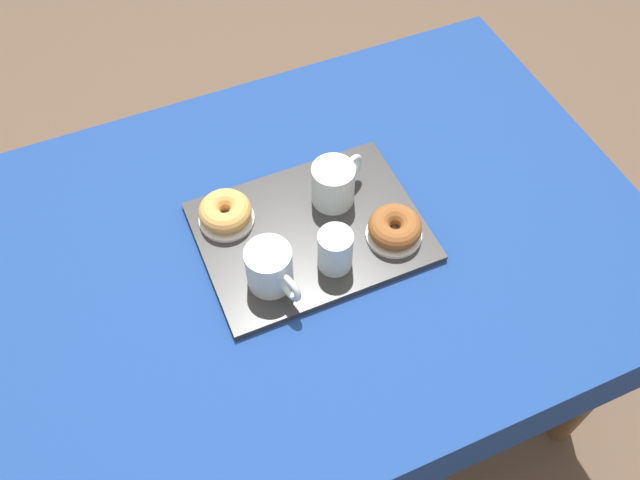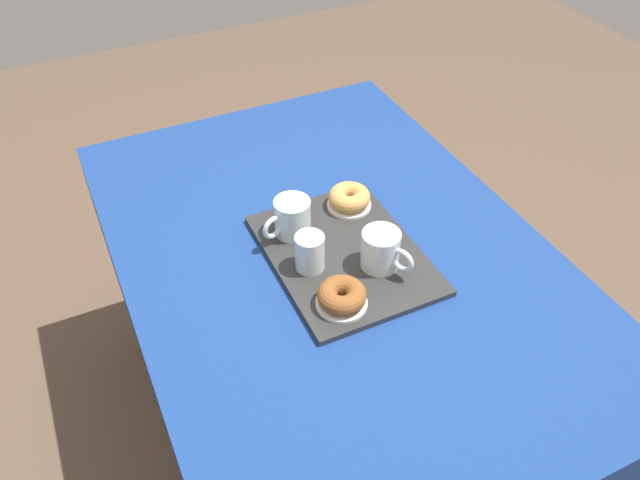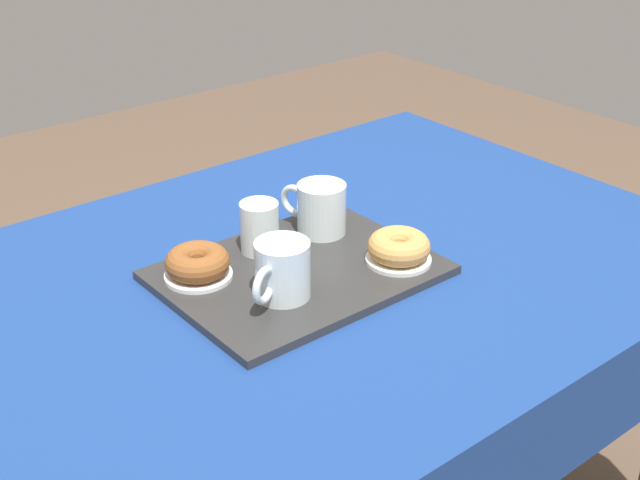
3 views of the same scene
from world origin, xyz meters
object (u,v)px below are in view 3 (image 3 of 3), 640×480
object	(u,v)px
tea_mug_right	(321,210)
sugar_donut_left	(399,246)
sugar_donut_right	(197,262)
dining_table	(307,315)
tea_mug_left	(282,272)
serving_tray	(298,272)
water_glass_near	(260,230)
donut_plate_left	(398,260)
donut_plate_right	(198,276)

from	to	relation	value
tea_mug_right	sugar_donut_left	distance (m)	0.17
tea_mug_right	sugar_donut_right	distance (m)	0.26
dining_table	tea_mug_left	world-z (taller)	tea_mug_left
tea_mug_left	sugar_donut_right	distance (m)	0.15
serving_tray	tea_mug_right	world-z (taller)	tea_mug_right
tea_mug_left	water_glass_near	size ratio (longest dim) A/B	1.42
donut_plate_left	donut_plate_right	world-z (taller)	same
tea_mug_left	donut_plate_left	xyz separation A→B (m)	(-0.22, 0.03, -0.04)
tea_mug_right	sugar_donut_right	size ratio (longest dim) A/B	1.23
water_glass_near	donut_plate_right	size ratio (longest dim) A/B	0.80
donut_plate_left	sugar_donut_right	world-z (taller)	sugar_donut_right
dining_table	tea_mug_left	size ratio (longest dim) A/B	11.15
tea_mug_left	donut_plate_left	world-z (taller)	tea_mug_left
tea_mug_left	donut_plate_right	world-z (taller)	tea_mug_left
tea_mug_right	donut_plate_right	xyz separation A→B (m)	(0.26, 0.00, -0.04)
serving_tray	water_glass_near	xyz separation A→B (m)	(0.01, -0.09, 0.05)
tea_mug_left	dining_table	bearing A→B (deg)	-146.86
sugar_donut_right	water_glass_near	bearing A→B (deg)	-174.38
dining_table	serving_tray	bearing A→B (deg)	22.95
dining_table	sugar_donut_left	world-z (taller)	sugar_donut_left
serving_tray	tea_mug_right	xyz separation A→B (m)	(-0.11, -0.08, 0.05)
tea_mug_left	donut_plate_right	distance (m)	0.15
dining_table	sugar_donut_right	bearing A→B (deg)	-21.17
serving_tray	water_glass_near	world-z (taller)	water_glass_near
serving_tray	tea_mug_left	xyz separation A→B (m)	(0.07, 0.05, 0.05)
sugar_donut_left	donut_plate_right	size ratio (longest dim) A/B	0.95
serving_tray	sugar_donut_left	world-z (taller)	sugar_donut_left
dining_table	tea_mug_right	world-z (taller)	tea_mug_right
tea_mug_left	sugar_donut_left	distance (m)	0.22
dining_table	tea_mug_right	xyz separation A→B (m)	(-0.09, -0.07, 0.15)
tea_mug_left	tea_mug_right	distance (m)	0.23
donut_plate_left	serving_tray	bearing A→B (deg)	-31.02
dining_table	sugar_donut_right	world-z (taller)	sugar_donut_right
tea_mug_left	donut_plate_right	size ratio (longest dim) A/B	1.13
donut_plate_right	sugar_donut_right	world-z (taller)	sugar_donut_right
serving_tray	tea_mug_right	bearing A→B (deg)	-144.66
tea_mug_left	sugar_donut_left	xyz separation A→B (m)	(-0.22, 0.03, -0.01)
water_glass_near	donut_plate_left	bearing A→B (deg)	131.10
donut_plate_left	sugar_donut_left	distance (m)	0.02
sugar_donut_left	dining_table	bearing A→B (deg)	-40.35
tea_mug_right	donut_plate_left	world-z (taller)	tea_mug_right
serving_tray	sugar_donut_right	bearing A→B (deg)	-28.70
sugar_donut_right	tea_mug_left	bearing A→B (deg)	117.97
dining_table	sugar_donut_left	bearing A→B (deg)	139.65
water_glass_near	sugar_donut_left	xyz separation A→B (m)	(-0.15, 0.18, -0.01)
sugar_donut_left	tea_mug_left	bearing A→B (deg)	-8.68
water_glass_near	tea_mug_left	bearing A→B (deg)	66.87
water_glass_near	sugar_donut_right	distance (m)	0.13
water_glass_near	sugar_donut_right	xyz separation A→B (m)	(0.13, 0.01, -0.01)
tea_mug_left	sugar_donut_right	bearing A→B (deg)	-62.03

